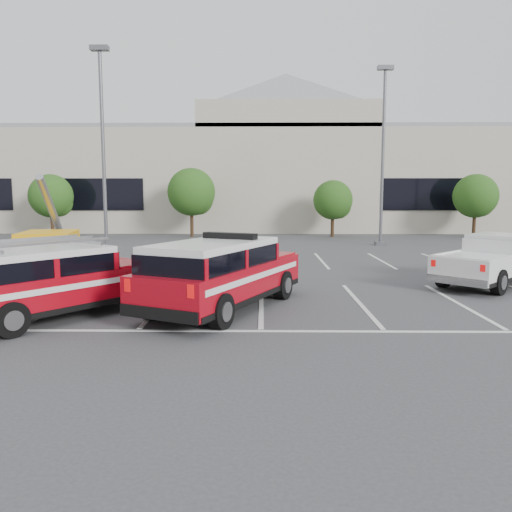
# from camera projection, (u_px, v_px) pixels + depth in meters

# --- Properties ---
(ground) EXTENTS (120.00, 120.00, 0.00)m
(ground) POSITION_uv_depth(u_px,v_px,m) (261.00, 303.00, 13.70)
(ground) COLOR #39393C
(ground) RESTS_ON ground
(stall_markings) EXTENTS (23.00, 15.00, 0.01)m
(stall_markings) POSITION_uv_depth(u_px,v_px,m) (262.00, 276.00, 18.16)
(stall_markings) COLOR silver
(stall_markings) RESTS_ON ground
(convention_building) EXTENTS (60.00, 16.99, 13.20)m
(convention_building) POSITION_uv_depth(u_px,v_px,m) (264.00, 175.00, 44.75)
(convention_building) COLOR #B6AD9A
(convention_building) RESTS_ON ground
(tree_left) EXTENTS (3.07, 3.07, 4.42)m
(tree_left) POSITION_uv_depth(u_px,v_px,m) (53.00, 198.00, 35.43)
(tree_left) COLOR #3F2B19
(tree_left) RESTS_ON ground
(tree_mid_left) EXTENTS (3.37, 3.37, 4.85)m
(tree_mid_left) POSITION_uv_depth(u_px,v_px,m) (193.00, 194.00, 35.27)
(tree_mid_left) COLOR #3F2B19
(tree_mid_left) RESTS_ON ground
(tree_mid_right) EXTENTS (2.77, 2.77, 3.99)m
(tree_mid_right) POSITION_uv_depth(u_px,v_px,m) (334.00, 201.00, 35.21)
(tree_mid_right) COLOR #3F2B19
(tree_mid_right) RESTS_ON ground
(tree_right) EXTENTS (3.07, 3.07, 4.42)m
(tree_right) POSITION_uv_depth(u_px,v_px,m) (476.00, 198.00, 35.05)
(tree_right) COLOR #3F2B19
(tree_right) RESTS_ON ground
(light_pole_left) EXTENTS (0.90, 0.60, 10.24)m
(light_pole_left) POSITION_uv_depth(u_px,v_px,m) (103.00, 150.00, 25.08)
(light_pole_left) COLOR #59595E
(light_pole_left) RESTS_ON ground
(light_pole_mid) EXTENTS (0.90, 0.60, 10.24)m
(light_pole_mid) POSITION_uv_depth(u_px,v_px,m) (383.00, 156.00, 28.86)
(light_pole_mid) COLOR #59595E
(light_pole_mid) RESTS_ON ground
(fire_chief_suv) EXTENTS (4.19, 5.92, 1.96)m
(fire_chief_suv) POSITION_uv_depth(u_px,v_px,m) (221.00, 279.00, 12.86)
(fire_chief_suv) COLOR maroon
(fire_chief_suv) RESTS_ON ground
(white_pickup) EXTENTS (5.12, 5.08, 1.65)m
(white_pickup) POSITION_uv_depth(u_px,v_px,m) (493.00, 265.00, 16.57)
(white_pickup) COLOR silver
(white_pickup) RESTS_ON ground
(ladder_suv) EXTENTS (4.49, 5.03, 1.92)m
(ladder_suv) POSITION_uv_depth(u_px,v_px,m) (53.00, 287.00, 11.98)
(ladder_suv) COLOR maroon
(ladder_suv) RESTS_ON ground
(utility_rig) EXTENTS (3.80, 4.75, 3.69)m
(utility_rig) POSITION_uv_depth(u_px,v_px,m) (45.00, 256.00, 18.14)
(utility_rig) COLOR #59595E
(utility_rig) RESTS_ON ground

